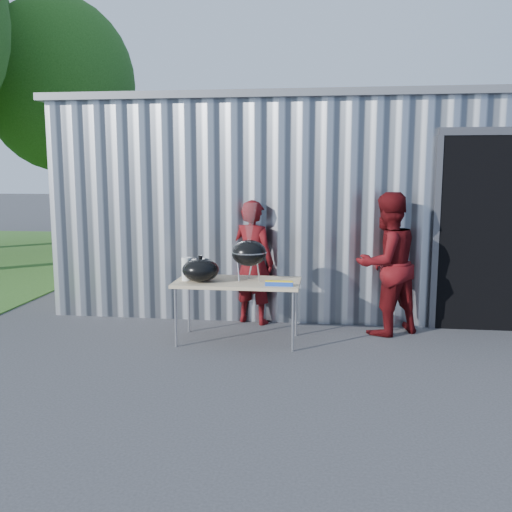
# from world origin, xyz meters

# --- Properties ---
(ground) EXTENTS (80.00, 80.00, 0.00)m
(ground) POSITION_xyz_m (0.00, 0.00, 0.00)
(ground) COLOR #353538
(building) EXTENTS (8.20, 6.20, 3.10)m
(building) POSITION_xyz_m (0.92, 4.59, 1.54)
(building) COLOR #B8BDC4
(building) RESTS_ON ground
(tree_far) EXTENTS (3.97, 3.97, 6.58)m
(tree_far) POSITION_xyz_m (-6.50, 9.00, 4.28)
(tree_far) COLOR #442D19
(tree_far) RESTS_ON ground
(folding_table) EXTENTS (1.50, 0.75, 0.75)m
(folding_table) POSITION_xyz_m (-0.39, 0.79, 0.71)
(folding_table) COLOR tan
(folding_table) RESTS_ON ground
(kettle_grill) EXTENTS (0.43, 0.43, 0.93)m
(kettle_grill) POSITION_xyz_m (-0.26, 0.84, 1.17)
(kettle_grill) COLOR black
(kettle_grill) RESTS_ON folding_table
(grill_lid) EXTENTS (0.44, 0.44, 0.32)m
(grill_lid) POSITION_xyz_m (-0.82, 0.69, 0.89)
(grill_lid) COLOR black
(grill_lid) RESTS_ON folding_table
(paper_towels) EXTENTS (0.12, 0.12, 0.28)m
(paper_towels) POSITION_xyz_m (-1.01, 0.74, 0.89)
(paper_towels) COLOR white
(paper_towels) RESTS_ON folding_table
(white_tub) EXTENTS (0.20, 0.15, 0.10)m
(white_tub) POSITION_xyz_m (-0.94, 1.00, 0.80)
(white_tub) COLOR white
(white_tub) RESTS_ON folding_table
(foil_box) EXTENTS (0.32, 0.05, 0.06)m
(foil_box) POSITION_xyz_m (0.13, 0.54, 0.78)
(foil_box) COLOR #1B43B0
(foil_box) RESTS_ON folding_table
(person_cook) EXTENTS (0.72, 0.60, 1.68)m
(person_cook) POSITION_xyz_m (-0.33, 1.66, 0.84)
(person_cook) COLOR #4E0A0D
(person_cook) RESTS_ON ground
(person_bystander) EXTENTS (1.11, 1.06, 1.80)m
(person_bystander) POSITION_xyz_m (1.42, 1.37, 0.90)
(person_bystander) COLOR #4E0A0D
(person_bystander) RESTS_ON ground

